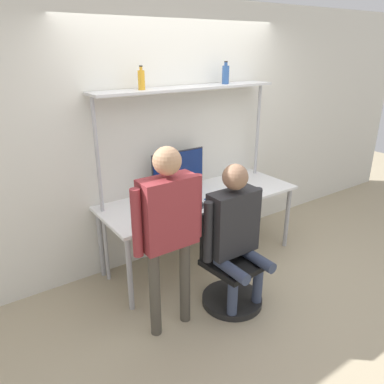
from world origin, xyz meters
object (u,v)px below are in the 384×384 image
object	(u,v)px
person_seated	(235,227)
bottle_blue	(226,74)
cell_phone	(211,201)
person_standing	(169,220)
bottle_amber	(141,80)
monitor	(178,169)
office_chair	(230,276)
laptop	(186,200)

from	to	relation	value
person_seated	bottle_blue	distance (m)	1.70
cell_phone	person_standing	size ratio (longest dim) A/B	0.09
person_standing	bottle_amber	bearing A→B (deg)	71.42
monitor	bottle_blue	world-z (taller)	bottle_blue
office_chair	person_standing	world-z (taller)	person_standing
monitor	bottle_amber	size ratio (longest dim) A/B	2.96
laptop	bottle_amber	xyz separation A→B (m)	(-0.24, 0.36, 1.13)
office_chair	laptop	bearing A→B (deg)	96.40
cell_phone	bottle_amber	bearing A→B (deg)	141.82
monitor	office_chair	xyz separation A→B (m)	(-0.09, -0.99, -0.75)
cell_phone	person_standing	world-z (taller)	person_standing
monitor	bottle_blue	distance (m)	1.12
office_chair	person_standing	distance (m)	0.97
person_seated	monitor	bearing A→B (deg)	85.33
bottle_blue	cell_phone	bearing A→B (deg)	-139.51
bottle_amber	laptop	bearing A→B (deg)	-56.20
office_chair	monitor	bearing A→B (deg)	84.91
cell_phone	bottle_blue	world-z (taller)	bottle_blue
laptop	person_standing	world-z (taller)	person_standing
person_standing	bottle_blue	distance (m)	1.89
cell_phone	person_seated	bearing A→B (deg)	-108.62
person_seated	office_chair	bearing A→B (deg)	94.98
cell_phone	bottle_blue	xyz separation A→B (m)	(0.48, 0.41, 1.19)
monitor	cell_phone	bearing A→B (deg)	-74.02
bottle_amber	monitor	bearing A→B (deg)	2.29
laptop	person_standing	bearing A→B (deg)	-133.07
monitor	office_chair	size ratio (longest dim) A/B	0.71
person_seated	bottle_amber	world-z (taller)	bottle_amber
monitor	bottle_amber	bearing A→B (deg)	-177.71
laptop	monitor	bearing A→B (deg)	67.12
bottle_amber	office_chair	bearing A→B (deg)	-72.44
bottle_blue	laptop	bearing A→B (deg)	-154.70
office_chair	bottle_blue	distance (m)	2.08
monitor	cell_phone	size ratio (longest dim) A/B	4.23
person_seated	person_standing	size ratio (longest dim) A/B	0.85
office_chair	bottle_blue	bearing A→B (deg)	54.85
cell_phone	laptop	bearing A→B (deg)	169.82
laptop	person_seated	bearing A→B (deg)	-83.70
bottle_blue	person_seated	bearing A→B (deg)	-123.85
monitor	cell_phone	xyz separation A→B (m)	(0.12, -0.42, -0.25)
bottle_amber	bottle_blue	xyz separation A→B (m)	(1.00, 0.00, 0.01)
laptop	bottle_blue	size ratio (longest dim) A/B	1.56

